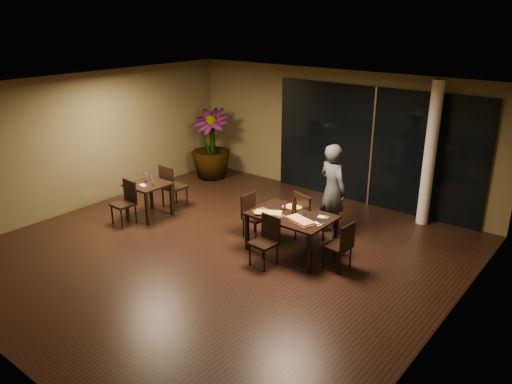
% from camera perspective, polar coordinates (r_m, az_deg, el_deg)
% --- Properties ---
extents(ground, '(8.00, 8.00, 0.00)m').
position_cam_1_polar(ground, '(9.40, -3.88, -6.82)').
color(ground, black).
rests_on(ground, ground).
extents(wall_back, '(8.00, 0.10, 3.00)m').
position_cam_1_polar(wall_back, '(12.01, 9.13, 6.59)').
color(wall_back, brown).
rests_on(wall_back, ground).
extents(wall_left, '(0.10, 8.00, 3.00)m').
position_cam_1_polar(wall_left, '(11.86, -18.78, 5.61)').
color(wall_left, brown).
rests_on(wall_left, ground).
extents(wall_right, '(0.10, 8.00, 3.00)m').
position_cam_1_polar(wall_right, '(6.93, 21.51, -4.74)').
color(wall_right, brown).
rests_on(wall_right, ground).
extents(ceiling, '(8.00, 8.00, 0.04)m').
position_cam_1_polar(ceiling, '(8.48, -4.37, 11.71)').
color(ceiling, silver).
rests_on(ceiling, wall_back).
extents(window_panel, '(5.00, 0.06, 2.70)m').
position_cam_1_polar(window_panel, '(11.52, 13.19, 4.98)').
color(window_panel, black).
rests_on(window_panel, ground).
extents(column, '(0.24, 0.24, 3.00)m').
position_cam_1_polar(column, '(10.70, 19.26, 4.06)').
color(column, white).
rests_on(column, ground).
extents(main_table, '(1.50, 1.00, 0.75)m').
position_cam_1_polar(main_table, '(9.12, 4.08, -3.02)').
color(main_table, black).
rests_on(main_table, ground).
extents(side_table, '(0.80, 0.80, 0.75)m').
position_cam_1_polar(side_table, '(10.98, -12.21, 0.33)').
color(side_table, black).
rests_on(side_table, ground).
extents(chair_main_far, '(0.58, 0.58, 1.00)m').
position_cam_1_polar(chair_main_far, '(9.59, 5.78, -2.64)').
color(chair_main_far, black).
rests_on(chair_main_far, ground).
extents(chair_main_near, '(0.44, 0.44, 0.90)m').
position_cam_1_polar(chair_main_near, '(8.75, 1.23, -5.27)').
color(chair_main_near, black).
rests_on(chair_main_near, ground).
extents(chair_main_left, '(0.42, 0.42, 0.86)m').
position_cam_1_polar(chair_main_left, '(9.82, -0.44, -2.45)').
color(chair_main_left, black).
rests_on(chair_main_left, ground).
extents(chair_main_right, '(0.44, 0.44, 0.87)m').
position_cam_1_polar(chair_main_right, '(8.69, 9.76, -5.84)').
color(chair_main_right, black).
rests_on(chair_main_right, ground).
extents(chair_side_far, '(0.49, 0.49, 1.02)m').
position_cam_1_polar(chair_side_far, '(11.36, -9.68, 0.87)').
color(chair_side_far, black).
rests_on(chair_side_far, ground).
extents(chair_side_near, '(0.45, 0.45, 0.92)m').
position_cam_1_polar(chair_side_near, '(10.78, -14.63, -0.86)').
color(chair_side_near, black).
rests_on(chair_side_near, ground).
extents(diner, '(0.73, 0.60, 1.87)m').
position_cam_1_polar(diner, '(9.85, 8.74, 0.18)').
color(diner, '#2D2F32').
rests_on(diner, ground).
extents(potted_plant, '(1.22, 1.22, 1.84)m').
position_cam_1_polar(potted_plant, '(13.26, -5.19, 5.46)').
color(potted_plant, '#214C19').
rests_on(potted_plant, ground).
extents(pizza_board_left, '(0.63, 0.37, 0.01)m').
position_cam_1_polar(pizza_board_left, '(9.09, 1.41, -2.49)').
color(pizza_board_left, '#4D2E18').
rests_on(pizza_board_left, main_table).
extents(pizza_board_right, '(0.65, 0.47, 0.01)m').
position_cam_1_polar(pizza_board_right, '(8.82, 5.09, -3.30)').
color(pizza_board_right, '#4A2917').
rests_on(pizza_board_right, main_table).
extents(oblong_pizza_left, '(0.51, 0.41, 0.02)m').
position_cam_1_polar(oblong_pizza_left, '(9.08, 1.41, -2.40)').
color(oblong_pizza_left, maroon).
rests_on(oblong_pizza_left, pizza_board_left).
extents(oblong_pizza_right, '(0.54, 0.36, 0.02)m').
position_cam_1_polar(oblong_pizza_right, '(8.81, 5.09, -3.20)').
color(oblong_pizza_right, '#69090A').
rests_on(oblong_pizza_right, pizza_board_right).
extents(round_pizza, '(0.32, 0.32, 0.01)m').
position_cam_1_polar(round_pizza, '(9.43, 4.34, -1.70)').
color(round_pizza, '#AC2413').
rests_on(round_pizza, main_table).
extents(bottle_a, '(0.07, 0.07, 0.32)m').
position_cam_1_polar(bottle_a, '(9.11, 4.35, -1.47)').
color(bottle_a, black).
rests_on(bottle_a, main_table).
extents(bottle_b, '(0.06, 0.06, 0.29)m').
position_cam_1_polar(bottle_b, '(9.03, 4.31, -1.76)').
color(bottle_b, black).
rests_on(bottle_b, main_table).
extents(bottle_c, '(0.07, 0.07, 0.31)m').
position_cam_1_polar(bottle_c, '(9.14, 4.47, -1.45)').
color(bottle_c, black).
rests_on(bottle_c, main_table).
extents(tumbler_left, '(0.08, 0.08, 0.10)m').
position_cam_1_polar(tumbler_left, '(9.29, 3.24, -1.74)').
color(tumbler_left, white).
rests_on(tumbler_left, main_table).
extents(tumbler_right, '(0.07, 0.07, 0.08)m').
position_cam_1_polar(tumbler_right, '(9.03, 5.53, -2.52)').
color(tumbler_right, white).
rests_on(tumbler_right, main_table).
extents(napkin_near, '(0.20, 0.16, 0.01)m').
position_cam_1_polar(napkin_near, '(8.72, 6.97, -3.66)').
color(napkin_near, silver).
rests_on(napkin_near, main_table).
extents(napkin_far, '(0.19, 0.12, 0.01)m').
position_cam_1_polar(napkin_far, '(9.02, 7.66, -2.87)').
color(napkin_far, white).
rests_on(napkin_far, main_table).
extents(wine_glass_a, '(0.09, 0.09, 0.20)m').
position_cam_1_polar(wine_glass_a, '(11.05, -12.49, 1.68)').
color(wine_glass_a, white).
rests_on(wine_glass_a, side_table).
extents(wine_glass_b, '(0.08, 0.08, 0.18)m').
position_cam_1_polar(wine_glass_b, '(10.77, -11.76, 1.20)').
color(wine_glass_b, white).
rests_on(wine_glass_b, side_table).
extents(side_napkin, '(0.21, 0.16, 0.01)m').
position_cam_1_polar(side_napkin, '(10.82, -12.79, 0.75)').
color(side_napkin, white).
rests_on(side_napkin, side_table).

